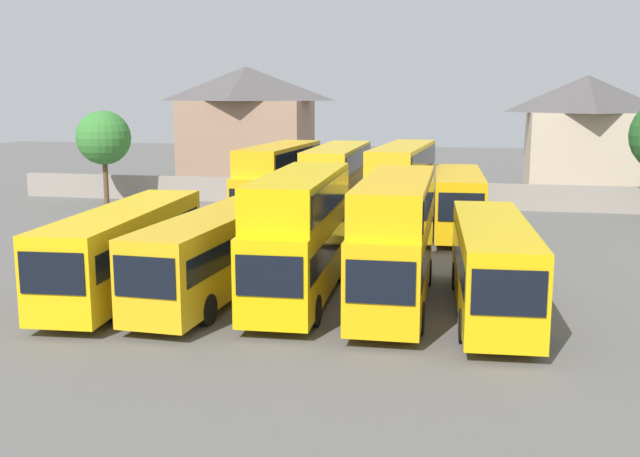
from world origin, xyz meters
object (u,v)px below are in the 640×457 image
bus_1 (126,245)px  bus_6 (279,181)px  bus_8 (402,184)px  bus_3 (300,230)px  bus_7 (338,183)px  house_terrace_left (247,126)px  tree_behind_wall (104,138)px  house_terrace_centre (585,134)px  bus_5 (492,262)px  bus_9 (458,199)px  bus_4 (395,234)px  bus_2 (218,249)px

bus_1 → bus_6: 15.99m
bus_8 → bus_3: bearing=-5.9°
bus_1 → bus_3: 7.07m
bus_7 → house_terrace_left: bearing=-150.5°
bus_7 → bus_3: bearing=3.9°
bus_1 → bus_3: size_ratio=1.17×
tree_behind_wall → bus_6: bearing=-24.8°
bus_3 → house_terrace_centre: house_terrace_centre is taller
bus_3 → bus_5: bus_3 is taller
bus_7 → tree_behind_wall: size_ratio=1.76×
bus_8 → bus_6: bearing=-87.1°
bus_5 → bus_9: size_ratio=1.05×
bus_9 → house_terrace_centre: size_ratio=1.11×
bus_6 → bus_7: bearing=93.7°
bus_6 → house_terrace_centre: size_ratio=1.16×
bus_7 → bus_8: 3.80m
bus_1 → bus_4: size_ratio=1.14×
bus_1 → bus_9: (12.64, 15.54, 0.07)m
bus_4 → house_terrace_left: house_terrace_left is taller
bus_8 → house_terrace_left: 25.11m
bus_4 → house_terrace_left: (-16.56, 35.04, 2.50)m
bus_3 → bus_9: (5.64, 15.05, -0.73)m
bus_2 → bus_7: 15.69m
tree_behind_wall → bus_7: bearing=-20.2°
bus_1 → tree_behind_wall: tree_behind_wall is taller
bus_3 → bus_7: size_ratio=0.88×
house_terrace_left → bus_2: bearing=-74.7°
house_terrace_left → bus_8: bearing=-52.1°
bus_4 → bus_2: bearing=-90.5°
bus_4 → bus_1: bearing=-88.8°
bus_2 → tree_behind_wall: bearing=-140.8°
bus_8 → bus_9: size_ratio=1.14×
bus_2 → bus_9: bus_9 is taller
bus_4 → bus_9: (1.98, 15.09, -0.70)m
bus_4 → bus_6: bus_6 is taller
bus_4 → tree_behind_wall: tree_behind_wall is taller
bus_1 → house_terrace_left: 36.13m
bus_3 → bus_5: (7.21, -0.54, -0.83)m
bus_5 → bus_8: bus_8 is taller
tree_behind_wall → bus_9: bearing=-15.7°
bus_4 → house_terrace_centre: size_ratio=1.14×
bus_6 → bus_4: bearing=31.2°
bus_9 → bus_4: bearing=-10.3°
bus_2 → bus_6: (-1.56, 15.46, 0.88)m
bus_1 → bus_5: 14.21m
bus_3 → bus_8: 15.48m
bus_2 → bus_5: 10.51m
bus_5 → tree_behind_wall: (-26.85, 22.71, 2.86)m
bus_6 → house_terrace_left: 21.39m
house_terrace_centre → bus_8: bearing=-122.5°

